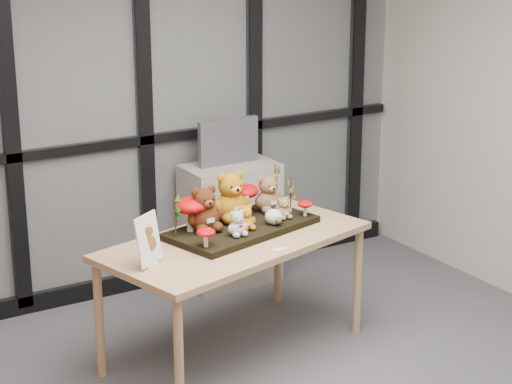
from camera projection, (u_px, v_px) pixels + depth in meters
room_shell at (295, 126)px, 3.76m from camera, size 5.00×5.00×5.00m
glass_partition at (78, 92)px, 5.85m from camera, size 4.90×0.06×2.78m
display_table at (235, 249)px, 5.30m from camera, size 1.69×1.13×0.72m
diorama_tray at (242, 228)px, 5.40m from camera, size 0.97×0.65×0.04m
bear_pooh_yellow at (231, 193)px, 5.43m from camera, size 0.30×0.28×0.32m
bear_brown_medium at (204, 206)px, 5.26m from camera, size 0.26×0.25×0.29m
bear_tan_back at (268, 191)px, 5.60m from camera, size 0.23×0.21×0.25m
bear_small_yellow at (245, 216)px, 5.29m from camera, size 0.15×0.14×0.16m
bear_white_bow at (237, 222)px, 5.19m from camera, size 0.15×0.14×0.16m
bear_beige_small at (283, 207)px, 5.48m from camera, size 0.13×0.13×0.15m
plush_cream_hedgehog at (274, 216)px, 5.39m from camera, size 0.09×0.09×0.10m
mushroom_back_left at (190, 213)px, 5.26m from camera, size 0.20×0.20×0.22m
mushroom_back_right at (244, 197)px, 5.57m from camera, size 0.18×0.18×0.20m
mushroom_front_left at (206, 236)px, 5.03m from camera, size 0.11×0.11×0.12m
mushroom_front_right at (305, 207)px, 5.54m from camera, size 0.09×0.09×0.10m
sprig_green_far_left at (175, 215)px, 5.15m from camera, size 0.05×0.05×0.26m
sprig_green_mid_left at (192, 209)px, 5.31m from camera, size 0.05×0.05×0.23m
sprig_dry_far_right at (275, 186)px, 5.68m from camera, size 0.05×0.05×0.27m
sprig_dry_mid_right at (291, 194)px, 5.62m from camera, size 0.05×0.05×0.21m
sprig_green_centre at (212, 205)px, 5.43m from camera, size 0.05×0.05×0.19m
sign_holder at (148, 242)px, 4.84m from camera, size 0.19×0.15×0.28m
label_card at (280, 249)px, 5.11m from camera, size 0.09×0.03×0.00m
cabinet at (230, 224)px, 6.44m from camera, size 0.64×0.37×0.85m
monitor at (228, 142)px, 6.28m from camera, size 0.44×0.05×0.31m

